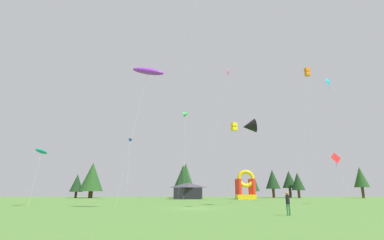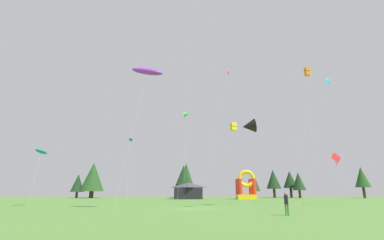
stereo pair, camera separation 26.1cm
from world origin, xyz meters
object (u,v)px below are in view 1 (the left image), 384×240
Objects in this scene: kite_orange_box at (307,72)px; kite_blue_parafoil at (130,140)px; kite_red_diamond at (335,159)px; inflatable_yellow_castle at (245,188)px; kite_cyan_diamond at (329,82)px; festival_tent at (188,191)px; person_left_edge at (288,201)px; kite_green_delta at (186,114)px; kite_black_delta at (249,126)px; kite_pink_diamond at (228,73)px; kite_teal_parafoil at (41,151)px; kite_yellow_box at (234,127)px; kite_purple_parafoil at (148,71)px.

kite_orange_box is 1.47× the size of kite_blue_parafoil.
kite_red_diamond reaches higher than inflatable_yellow_castle.
kite_cyan_diamond is (37.26, -12.39, 8.02)m from kite_blue_parafoil.
festival_tent is (-17.16, 29.33, -16.31)m from kite_orange_box.
kite_blue_parafoil is 7.27× the size of person_left_edge.
kite_green_delta reaches higher than kite_black_delta.
inflatable_yellow_castle is (-11.90, 18.84, -17.91)m from kite_cyan_diamond.
kite_orange_box is 2.91× the size of inflatable_yellow_castle.
kite_pink_diamond reaches higher than kite_teal_parafoil.
kite_pink_diamond is at bearing 87.41° from kite_black_delta.
festival_tent is (-25.00, 20.38, -18.54)m from kite_cyan_diamond.
kite_yellow_box is at bearing -97.85° from kite_pink_diamond.
festival_tent is at bearing 33.09° from kite_blue_parafoil.
kite_pink_diamond is 16.25× the size of person_left_edge.
kite_green_delta is 36.07m from kite_black_delta.
kite_blue_parafoil is 1.85× the size of kite_red_diamond.
person_left_edge is at bearing -91.68° from kite_pink_diamond.
kite_yellow_box is 5.32× the size of person_left_edge.
festival_tent is at bearing 58.84° from kite_teal_parafoil.
person_left_edge is (-13.23, -16.83, -5.22)m from kite_red_diamond.
kite_yellow_box is 0.60× the size of kite_purple_parafoil.
kite_red_diamond is at bearing -52.05° from kite_green_delta.
kite_orange_box reaches higher than person_left_edge.
kite_cyan_diamond is at bearing 36.25° from kite_yellow_box.
kite_blue_parafoil is at bearing 105.66° from kite_purple_parafoil.
kite_cyan_diamond is (15.84, -12.09, -7.32)m from kite_pink_diamond.
kite_green_delta reaches higher than kite_red_diamond.
kite_pink_diamond is at bearing 110.82° from kite_orange_box.
kite_orange_box is 2.92× the size of festival_tent.
kite_blue_parafoil is at bearing 127.35° from person_left_edge.
festival_tent is at bearing 83.62° from kite_purple_parafoil.
kite_orange_box reaches higher than kite_yellow_box.
kite_purple_parafoil is at bearing -95.07° from kite_green_delta.
kite_cyan_diamond is at bearing 12.97° from kite_teal_parafoil.
kite_teal_parafoil is 29.72m from person_left_edge.
kite_teal_parafoil is 1.10× the size of inflatable_yellow_castle.
kite_purple_parafoil reaches higher than kite_blue_parafoil.
kite_pink_diamond is at bearing 142.65° from kite_cyan_diamond.
kite_teal_parafoil is 24.36m from kite_yellow_box.
kite_purple_parafoil is at bearing -96.38° from festival_tent.
kite_black_delta reaches higher than kite_red_diamond.
kite_blue_parafoil is (-21.42, 0.30, -15.35)m from kite_pink_diamond.
kite_orange_box is at bearing 19.77° from kite_purple_parafoil.
festival_tent is at bearing 99.05° from kite_yellow_box.
kite_red_diamond is at bearing 23.82° from kite_purple_parafoil.
kite_blue_parafoil is at bearing -137.92° from kite_green_delta.
kite_green_delta is (-9.79, 10.81, -6.57)m from kite_pink_diamond.
person_left_edge is 43.33m from festival_tent.
kite_black_delta is at bearing -159.65° from kite_red_diamond.
kite_purple_parafoil reaches higher than kite_black_delta.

